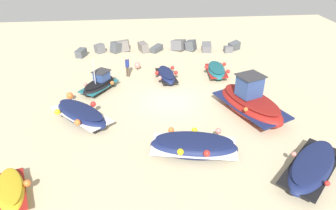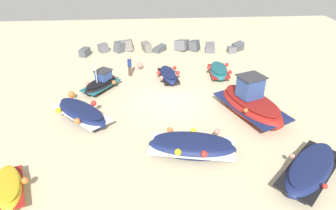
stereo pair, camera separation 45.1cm
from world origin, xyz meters
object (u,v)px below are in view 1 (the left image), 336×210
at_px(fishing_boat_3, 166,75).
at_px(mooring_buoy_1, 70,96).
at_px(fishing_boat_5, 100,84).
at_px(fishing_boat_7, 216,70).
at_px(fishing_boat_4, 194,146).
at_px(fishing_boat_6, 312,167).
at_px(person_walking, 127,66).
at_px(fishing_boat_2, 11,191).
at_px(fishing_boat_0, 250,103).
at_px(fishing_boat_1, 81,114).
at_px(mooring_buoy_0, 137,65).

relative_size(fishing_boat_3, mooring_buoy_1, 5.24).
relative_size(fishing_boat_5, fishing_boat_7, 1.04).
distance_m(fishing_boat_4, mooring_buoy_1, 10.28).
bearing_deg(fishing_boat_4, fishing_boat_6, -10.83).
relative_size(fishing_boat_4, mooring_buoy_1, 7.73).
bearing_deg(fishing_boat_5, person_walking, -6.75).
bearing_deg(fishing_boat_6, fishing_boat_7, -126.54).
relative_size(fishing_boat_3, fishing_boat_7, 1.00).
height_order(fishing_boat_4, person_walking, person_walking).
distance_m(fishing_boat_2, fishing_boat_7, 17.62).
height_order(fishing_boat_3, mooring_buoy_1, fishing_boat_3).
height_order(fishing_boat_3, fishing_boat_7, fishing_boat_7).
xyz_separation_m(fishing_boat_0, fishing_boat_1, (-10.82, 0.12, -0.30)).
bearing_deg(fishing_boat_7, fishing_boat_3, -79.46).
distance_m(fishing_boat_3, mooring_buoy_1, 7.66).
relative_size(fishing_boat_1, fishing_boat_6, 0.96).
bearing_deg(fishing_boat_0, fishing_boat_7, -15.14).
relative_size(fishing_boat_0, fishing_boat_6, 1.29).
bearing_deg(mooring_buoy_1, fishing_boat_2, -96.30).
height_order(fishing_boat_2, fishing_boat_3, fishing_boat_2).
bearing_deg(fishing_boat_3, fishing_boat_0, -147.91).
bearing_deg(fishing_boat_0, mooring_buoy_0, 19.86).
xyz_separation_m(fishing_boat_5, person_walking, (2.07, 2.40, 0.46)).
bearing_deg(fishing_boat_2, fishing_boat_1, -39.33).
bearing_deg(fishing_boat_5, mooring_buoy_0, -3.93).
xyz_separation_m(fishing_boat_3, mooring_buoy_0, (-2.27, 2.31, 0.03)).
bearing_deg(fishing_boat_0, fishing_boat_5, 44.66).
bearing_deg(fishing_boat_2, fishing_boat_0, -84.59).
height_order(fishing_boat_2, fishing_boat_6, fishing_boat_6).
xyz_separation_m(fishing_boat_6, person_walking, (-9.07, 12.98, 0.45)).
bearing_deg(fishing_boat_4, fishing_boat_2, -153.58).
relative_size(fishing_boat_1, person_walking, 2.66).
distance_m(fishing_boat_1, mooring_buoy_0, 8.84).
bearing_deg(fishing_boat_3, mooring_buoy_1, 104.08).
xyz_separation_m(fishing_boat_1, person_walking, (2.82, 6.75, 0.46)).
distance_m(fishing_boat_0, fishing_boat_1, 10.82).
relative_size(fishing_boat_4, fishing_boat_7, 1.48).
distance_m(fishing_boat_6, mooring_buoy_0, 16.49).
bearing_deg(fishing_boat_0, fishing_boat_6, 168.48).
distance_m(fishing_boat_3, fishing_boat_6, 13.38).
bearing_deg(mooring_buoy_0, fishing_boat_0, -48.69).
xyz_separation_m(fishing_boat_5, mooring_buoy_1, (-1.95, -1.47, -0.11)).
bearing_deg(fishing_boat_2, fishing_boat_5, -35.63).
relative_size(fishing_boat_0, fishing_boat_7, 1.77).
bearing_deg(fishing_boat_4, fishing_boat_1, 159.49).
distance_m(fishing_boat_2, mooring_buoy_0, 15.53).
relative_size(person_walking, mooring_buoy_1, 2.61).
xyz_separation_m(fishing_boat_1, fishing_boat_5, (0.75, 4.34, -0.00)).
distance_m(fishing_boat_1, person_walking, 7.33).
bearing_deg(fishing_boat_1, mooring_buoy_0, -67.93).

